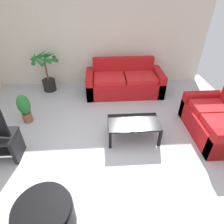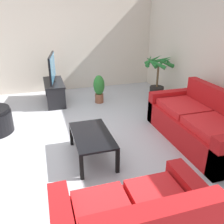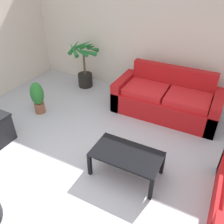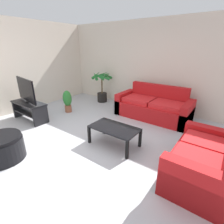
{
  "view_description": "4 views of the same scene",
  "coord_description": "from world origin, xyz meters",
  "px_view_note": "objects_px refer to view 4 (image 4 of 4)",
  "views": [
    {
      "loc": [
        -0.0,
        -2.33,
        2.63
      ],
      "look_at": [
        0.19,
        0.74,
        0.43
      ],
      "focal_mm": 29.82,
      "sensor_mm": 36.0,
      "label": 1
    },
    {
      "loc": [
        3.68,
        -0.21,
        2.12
      ],
      "look_at": [
        0.24,
        0.85,
        0.56
      ],
      "focal_mm": 38.41,
      "sensor_mm": 36.0,
      "label": 2
    },
    {
      "loc": [
        1.5,
        -1.79,
        2.7
      ],
      "look_at": [
        0.11,
        0.9,
        0.67
      ],
      "focal_mm": 37.09,
      "sensor_mm": 36.0,
      "label": 3
    },
    {
      "loc": [
        2.37,
        -2.06,
        1.94
      ],
      "look_at": [
        0.21,
        0.86,
        0.51
      ],
      "focal_mm": 26.96,
      "sensor_mm": 36.0,
      "label": 4
    }
  ],
  "objects_px": {
    "potted_plant_small": "(67,101)",
    "ottoman": "(2,148)",
    "couch_loveseat": "(206,163)",
    "coffee_table": "(114,130)",
    "potted_palm": "(102,87)",
    "couch_main": "(153,107)",
    "tv_stand": "(29,109)",
    "tv": "(26,90)"
  },
  "relations": [
    {
      "from": "couch_loveseat",
      "to": "couch_main",
      "type": "bearing_deg",
      "value": 131.83
    },
    {
      "from": "couch_loveseat",
      "to": "potted_palm",
      "type": "xyz_separation_m",
      "value": [
        -3.76,
        2.11,
        0.25
      ]
    },
    {
      "from": "couch_loveseat",
      "to": "potted_plant_small",
      "type": "xyz_separation_m",
      "value": [
        -3.96,
        0.67,
        0.07
      ]
    },
    {
      "from": "couch_main",
      "to": "tv_stand",
      "type": "bearing_deg",
      "value": -140.34
    },
    {
      "from": "tv_stand",
      "to": "coffee_table",
      "type": "height_order",
      "value": "tv_stand"
    },
    {
      "from": "couch_loveseat",
      "to": "coffee_table",
      "type": "distance_m",
      "value": 1.69
    },
    {
      "from": "couch_loveseat",
      "to": "coffee_table",
      "type": "relative_size",
      "value": 1.45
    },
    {
      "from": "tv",
      "to": "couch_loveseat",
      "type": "bearing_deg",
      "value": 4.84
    },
    {
      "from": "couch_main",
      "to": "potted_plant_small",
      "type": "bearing_deg",
      "value": -153.06
    },
    {
      "from": "couch_main",
      "to": "ottoman",
      "type": "bearing_deg",
      "value": -111.93
    },
    {
      "from": "coffee_table",
      "to": "potted_palm",
      "type": "bearing_deg",
      "value": 134.28
    },
    {
      "from": "potted_palm",
      "to": "potted_plant_small",
      "type": "relative_size",
      "value": 1.62
    },
    {
      "from": "tv",
      "to": "potted_palm",
      "type": "distance_m",
      "value": 2.55
    },
    {
      "from": "couch_loveseat",
      "to": "coffee_table",
      "type": "xyz_separation_m",
      "value": [
        -1.69,
        -0.02,
        0.05
      ]
    },
    {
      "from": "couch_main",
      "to": "coffee_table",
      "type": "bearing_deg",
      "value": -91.19
    },
    {
      "from": "tv",
      "to": "potted_plant_small",
      "type": "distance_m",
      "value": 1.19
    },
    {
      "from": "ottoman",
      "to": "potted_palm",
      "type": "bearing_deg",
      "value": 101.07
    },
    {
      "from": "couch_loveseat",
      "to": "ottoman",
      "type": "distance_m",
      "value": 3.44
    },
    {
      "from": "tv",
      "to": "coffee_table",
      "type": "height_order",
      "value": "tv"
    },
    {
      "from": "potted_palm",
      "to": "couch_loveseat",
      "type": "bearing_deg",
      "value": -29.25
    },
    {
      "from": "couch_loveseat",
      "to": "tv_stand",
      "type": "xyz_separation_m",
      "value": [
        -4.31,
        -0.37,
        0.04
      ]
    },
    {
      "from": "coffee_table",
      "to": "potted_plant_small",
      "type": "xyz_separation_m",
      "value": [
        -2.27,
        0.69,
        0.02
      ]
    },
    {
      "from": "potted_palm",
      "to": "potted_plant_small",
      "type": "height_order",
      "value": "potted_palm"
    },
    {
      "from": "couch_main",
      "to": "couch_loveseat",
      "type": "xyz_separation_m",
      "value": [
        1.65,
        -1.84,
        -0.0
      ]
    },
    {
      "from": "couch_main",
      "to": "coffee_table",
      "type": "height_order",
      "value": "couch_main"
    },
    {
      "from": "couch_loveseat",
      "to": "ottoman",
      "type": "xyz_separation_m",
      "value": [
        -3.04,
        -1.61,
        -0.07
      ]
    },
    {
      "from": "tv",
      "to": "potted_palm",
      "type": "bearing_deg",
      "value": 77.47
    },
    {
      "from": "couch_loveseat",
      "to": "potted_palm",
      "type": "relative_size",
      "value": 1.3
    },
    {
      "from": "tv_stand",
      "to": "potted_palm",
      "type": "height_order",
      "value": "potted_palm"
    },
    {
      "from": "coffee_table",
      "to": "potted_palm",
      "type": "relative_size",
      "value": 0.9
    },
    {
      "from": "tv",
      "to": "coffee_table",
      "type": "relative_size",
      "value": 1.09
    },
    {
      "from": "potted_plant_small",
      "to": "ottoman",
      "type": "distance_m",
      "value": 2.46
    },
    {
      "from": "couch_main",
      "to": "potted_palm",
      "type": "distance_m",
      "value": 2.15
    },
    {
      "from": "couch_loveseat",
      "to": "potted_plant_small",
      "type": "height_order",
      "value": "couch_loveseat"
    },
    {
      "from": "coffee_table",
      "to": "potted_plant_small",
      "type": "height_order",
      "value": "potted_plant_small"
    },
    {
      "from": "potted_plant_small",
      "to": "ottoman",
      "type": "relative_size",
      "value": 0.94
    },
    {
      "from": "ottoman",
      "to": "potted_plant_small",
      "type": "bearing_deg",
      "value": 112.14
    },
    {
      "from": "coffee_table",
      "to": "potted_palm",
      "type": "distance_m",
      "value": 2.98
    },
    {
      "from": "potted_plant_small",
      "to": "tv_stand",
      "type": "bearing_deg",
      "value": -108.8
    },
    {
      "from": "tv",
      "to": "tv_stand",
      "type": "bearing_deg",
      "value": -98.92
    },
    {
      "from": "tv",
      "to": "potted_plant_small",
      "type": "xyz_separation_m",
      "value": [
        0.35,
        1.03,
        -0.49
      ]
    },
    {
      "from": "tv_stand",
      "to": "potted_plant_small",
      "type": "distance_m",
      "value": 1.09
    }
  ]
}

